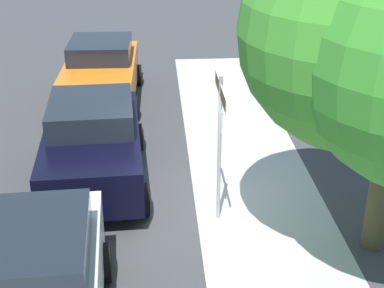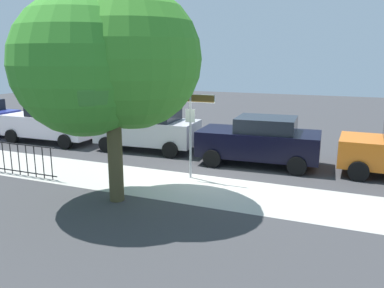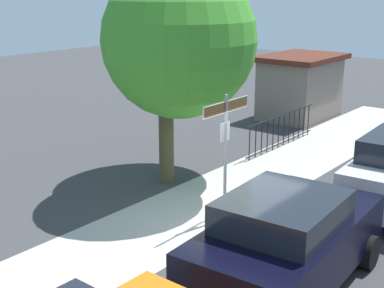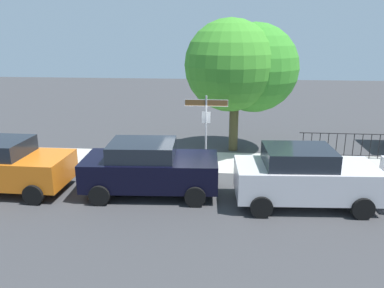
{
  "view_description": "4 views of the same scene",
  "coord_description": "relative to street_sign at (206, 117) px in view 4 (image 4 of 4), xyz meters",
  "views": [
    {
      "loc": [
        9.68,
        -0.72,
        5.95
      ],
      "look_at": [
        -0.12,
        -0.06,
        1.32
      ],
      "focal_mm": 53.42,
      "sensor_mm": 36.0,
      "label": 1
    },
    {
      "loc": [
        -4.22,
        11.47,
        3.83
      ],
      "look_at": [
        0.64,
        -0.22,
        0.97
      ],
      "focal_mm": 36.16,
      "sensor_mm": 36.0,
      "label": 2
    },
    {
      "loc": [
        -8.94,
        -6.11,
        5.07
      ],
      "look_at": [
        0.28,
        1.2,
        1.65
      ],
      "focal_mm": 51.56,
      "sensor_mm": 36.0,
      "label": 3
    },
    {
      "loc": [
        1.19,
        -13.68,
        5.09
      ],
      "look_at": [
        -0.12,
        0.63,
        0.92
      ],
      "focal_mm": 36.26,
      "sensor_mm": 36.0,
      "label": 4
    }
  ],
  "objects": [
    {
      "name": "ground_plane",
      "position": [
        -0.43,
        -0.4,
        -2.05
      ],
      "size": [
        60.0,
        60.0,
        0.0
      ],
      "primitive_type": "plane",
      "color": "#38383A"
    },
    {
      "name": "car_orange",
      "position": [
        -6.48,
        -2.66,
        -1.16
      ],
      "size": [
        4.15,
        2.22,
        1.73
      ],
      "rotation": [
        0.0,
        0.0,
        -0.02
      ],
      "color": "orange",
      "rests_on": "ground_plane"
    },
    {
      "name": "shade_tree",
      "position": [
        1.38,
        2.46,
        1.61
      ],
      "size": [
        4.76,
        4.46,
        5.65
      ],
      "color": "#494328",
      "rests_on": "ground_plane"
    },
    {
      "name": "street_sign",
      "position": [
        0.0,
        0.0,
        0.0
      ],
      "size": [
        1.6,
        0.07,
        2.85
      ],
      "color": "#9EA0A5",
      "rests_on": "ground_plane"
    },
    {
      "name": "car_black",
      "position": [
        -1.68,
        -2.47,
        -1.16
      ],
      "size": [
        4.38,
        2.36,
        1.74
      ],
      "rotation": [
        0.0,
        0.0,
        0.06
      ],
      "color": "black",
      "rests_on": "ground_plane"
    },
    {
      "name": "car_silver",
      "position": [
        3.12,
        -2.88,
        -1.14
      ],
      "size": [
        4.27,
        2.29,
        1.79
      ],
      "rotation": [
        0.0,
        0.0,
        0.06
      ],
      "color": "silver",
      "rests_on": "ground_plane"
    },
    {
      "name": "iron_fence",
      "position": [
        5.87,
        1.9,
        -1.49
      ],
      "size": [
        4.12,
        0.04,
        1.07
      ],
      "color": "black",
      "rests_on": "ground_plane"
    },
    {
      "name": "sidewalk_strip",
      "position": [
        1.57,
        0.9,
        -2.04
      ],
      "size": [
        24.0,
        2.6,
        0.0
      ],
      "primitive_type": "cube",
      "color": "#ABA8A0",
      "rests_on": "ground_plane"
    }
  ]
}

